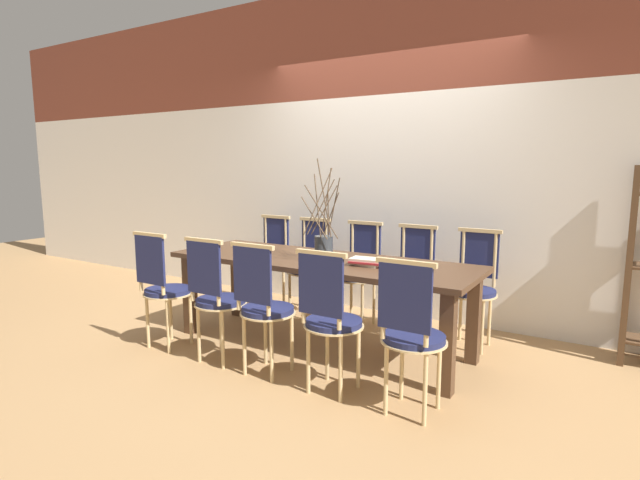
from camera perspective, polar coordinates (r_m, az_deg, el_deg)
The scene contains 15 objects.
ground_plane at distance 4.14m, azimuth 0.00°, elevation -12.04°, with size 16.00×16.00×0.00m, color #A87F51.
wall_rear at distance 4.93m, azimuth 7.45°, elevation 10.15°, with size 12.00×0.06×3.20m.
dining_table at distance 3.96m, azimuth 0.00°, elevation -3.53°, with size 2.49×0.83×0.72m.
chair_near_leftend at distance 4.15m, azimuth -17.51°, elevation -4.91°, with size 0.39×0.39×0.95m.
chair_near_left at distance 3.75m, azimuth -11.81°, elevation -6.12°, with size 0.39×0.39×0.95m.
chair_near_center at distance 3.47m, azimuth -6.49°, elevation -7.19°, with size 0.39×0.39×0.95m.
chair_near_right at distance 3.18m, azimuth 1.15°, elevation -8.62°, with size 0.39×0.39×0.95m.
chair_near_rightend at distance 2.95m, azimuth 10.38°, elevation -10.12°, with size 0.39×0.39×0.95m.
chair_far_leftend at distance 5.11m, azimuth -5.76°, elevation -2.07°, with size 0.39×0.39×0.95m.
chair_far_left at distance 4.83m, azimuth -1.21°, elevation -2.64°, with size 0.39×0.39×0.95m.
chair_far_center at distance 4.57m, azimuth 4.52°, elevation -3.33°, with size 0.39×0.39×0.95m.
chair_far_right at distance 4.36m, azimuth 10.49°, elevation -4.01°, with size 0.39×0.39×0.95m.
chair_far_rightend at distance 4.20m, azimuth 17.21°, elevation -4.73°, with size 0.39×0.39×0.95m.
vase_centerpiece at distance 3.82m, azimuth 0.43°, elevation -0.64°, with size 0.34×0.34×0.78m.
book_stack at distance 3.70m, azimuth 5.45°, elevation -2.49°, with size 0.27×0.20×0.05m.
Camera 1 is at (2.04, -3.29, 1.46)m, focal length 28.00 mm.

